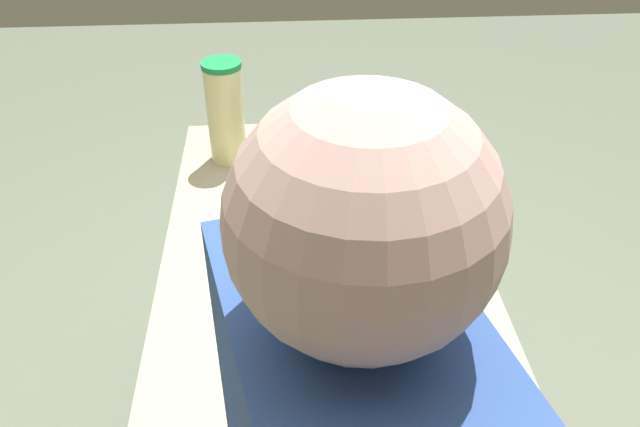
{
  "coord_description": "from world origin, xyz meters",
  "views": [
    {
      "loc": [
        1.23,
        -0.08,
        1.83
      ],
      "look_at": [
        0.0,
        0.0,
        0.94
      ],
      "focal_mm": 36.69,
      "sensor_mm": 36.0,
      "label": 1
    }
  ],
  "objects": [
    {
      "name": "broccoli_bowl_center",
      "position": [
        0.34,
        -0.05,
        0.92
      ],
      "size": [
        0.14,
        0.14,
        0.08
      ],
      "color": "silver",
      "rests_on": "counter_slab"
    },
    {
      "name": "counter_slab",
      "position": [
        0.0,
        0.0,
        0.45
      ],
      "size": [
        1.1,
        0.72,
        0.89
      ],
      "primitive_type": "cube",
      "color": "tan",
      "rests_on": "ground_plane"
    },
    {
      "name": "mason_jar",
      "position": [
        0.37,
        0.23,
        0.96
      ],
      "size": [
        0.08,
        0.08,
        0.15
      ],
      "color": "beige",
      "rests_on": "counter_slab"
    },
    {
      "name": "lemonade_pitcher",
      "position": [
        -0.35,
        -0.23,
        1.03
      ],
      "size": [
        0.1,
        0.1,
        0.28
      ],
      "color": "#F4E9A2",
      "rests_on": "counter_slab"
    },
    {
      "name": "dish_cloth",
      "position": [
        -0.23,
        0.04,
        0.9
      ],
      "size": [
        0.34,
        0.29,
        0.01
      ],
      "primitive_type": "cube",
      "color": "#73B573",
      "rests_on": "counter_slab"
    },
    {
      "name": "cooking_pot",
      "position": [
        -0.23,
        0.04,
        0.98
      ],
      "size": [
        0.35,
        0.28,
        0.16
      ],
      "color": "#B7B7BC",
      "rests_on": "dish_cloth"
    },
    {
      "name": "broccoli_bowl_front",
      "position": [
        0.06,
        0.24,
        0.92
      ],
      "size": [
        0.11,
        0.11,
        0.07
      ],
      "color": "silver",
      "rests_on": "counter_slab"
    }
  ]
}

